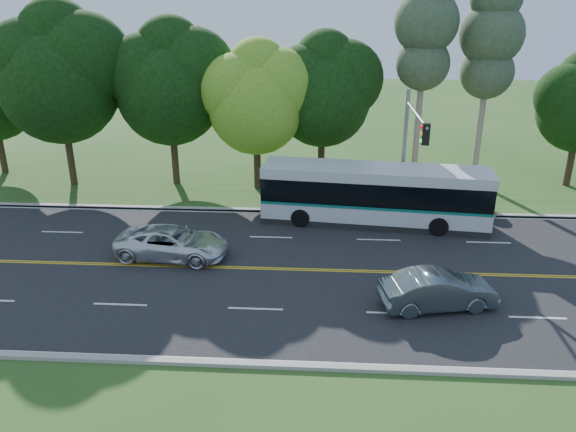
# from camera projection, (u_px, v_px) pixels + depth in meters

# --- Properties ---
(ground) EXTENTS (120.00, 120.00, 0.00)m
(ground) POSITION_uv_depth(u_px,v_px,m) (275.00, 269.00, 25.56)
(ground) COLOR #274F1A
(ground) RESTS_ON ground
(road) EXTENTS (60.00, 14.00, 0.02)m
(road) POSITION_uv_depth(u_px,v_px,m) (275.00, 269.00, 25.55)
(road) COLOR black
(road) RESTS_ON ground
(curb_north) EXTENTS (60.00, 0.30, 0.15)m
(curb_north) POSITION_uv_depth(u_px,v_px,m) (285.00, 211.00, 32.15)
(curb_north) COLOR #A09B90
(curb_north) RESTS_ON ground
(curb_south) EXTENTS (60.00, 0.30, 0.15)m
(curb_south) POSITION_uv_depth(u_px,v_px,m) (258.00, 365.00, 18.91)
(curb_south) COLOR #A09B90
(curb_south) RESTS_ON ground
(grass_verge) EXTENTS (60.00, 4.00, 0.10)m
(grass_verge) POSITION_uv_depth(u_px,v_px,m) (287.00, 200.00, 33.87)
(grass_verge) COLOR #274F1A
(grass_verge) RESTS_ON ground
(lane_markings) EXTENTS (57.60, 13.82, 0.00)m
(lane_markings) POSITION_uv_depth(u_px,v_px,m) (273.00, 269.00, 25.55)
(lane_markings) COLOR gold
(lane_markings) RESTS_ON road
(tree_row) EXTENTS (44.70, 9.10, 13.84)m
(tree_row) POSITION_uv_depth(u_px,v_px,m) (207.00, 79.00, 34.56)
(tree_row) COLOR black
(tree_row) RESTS_ON ground
(bougainvillea_hedge) EXTENTS (9.50, 2.25, 1.50)m
(bougainvillea_hedge) POSITION_uv_depth(u_px,v_px,m) (410.00, 197.00, 32.44)
(bougainvillea_hedge) COLOR maroon
(bougainvillea_hedge) RESTS_ON ground
(traffic_signal) EXTENTS (0.42, 6.10, 7.00)m
(traffic_signal) POSITION_uv_depth(u_px,v_px,m) (410.00, 142.00, 28.46)
(traffic_signal) COLOR gray
(traffic_signal) RESTS_ON ground
(transit_bus) EXTENTS (12.20, 3.86, 3.14)m
(transit_bus) POSITION_uv_depth(u_px,v_px,m) (374.00, 196.00, 30.07)
(transit_bus) COLOR silver
(transit_bus) RESTS_ON road
(sedan) EXTENTS (4.81, 2.48, 1.51)m
(sedan) POSITION_uv_depth(u_px,v_px,m) (438.00, 290.00, 22.19)
(sedan) COLOR slate
(sedan) RESTS_ON road
(suv) EXTENTS (5.45, 2.89, 1.46)m
(suv) POSITION_uv_depth(u_px,v_px,m) (172.00, 243.00, 26.43)
(suv) COLOR white
(suv) RESTS_ON road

